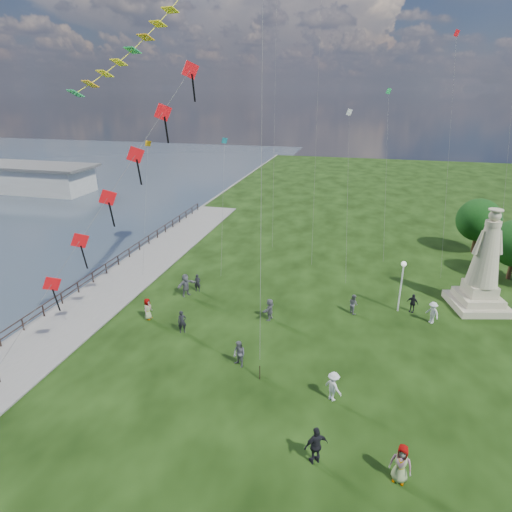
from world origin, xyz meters
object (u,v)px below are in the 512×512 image
(person_2, at_px, (333,386))
(person_5, at_px, (186,285))
(person_6, at_px, (198,283))
(person_10, at_px, (148,309))
(lamppost, at_px, (402,276))
(person_8, at_px, (432,313))
(person_4, at_px, (401,464))
(person_9, at_px, (413,303))
(person_1, at_px, (239,354))
(pier_pavilion, at_px, (10,177))
(person_3, at_px, (316,445))
(statue, at_px, (483,272))
(person_0, at_px, (182,322))
(person_7, at_px, (353,304))
(person_11, at_px, (270,309))

(person_2, height_order, person_5, person_5)
(person_6, height_order, person_10, person_10)
(person_2, relative_size, person_5, 0.91)
(lamppost, distance_m, person_8, 3.25)
(person_6, height_order, person_8, person_8)
(person_4, distance_m, person_9, 15.66)
(person_8, height_order, person_9, person_8)
(person_1, xyz_separation_m, person_6, (-6.15, 8.90, -0.11))
(person_1, relative_size, person_9, 1.15)
(pier_pavilion, xyz_separation_m, person_4, (59.80, -44.11, -0.91))
(person_9, height_order, person_10, person_10)
(pier_pavilion, height_order, person_2, pier_pavilion)
(person_3, relative_size, person_9, 1.31)
(pier_pavilion, bearing_deg, statue, -21.80)
(lamppost, bearing_deg, person_4, -92.72)
(statue, relative_size, person_0, 4.79)
(statue, xyz_separation_m, lamppost, (-5.79, -2.09, -0.03))
(statue, bearing_deg, person_8, -151.18)
(person_7, xyz_separation_m, person_9, (4.22, 1.26, -0.02))
(lamppost, distance_m, person_4, 15.63)
(person_0, distance_m, person_11, 6.21)
(person_2, bearing_deg, statue, -87.68)
(person_7, bearing_deg, person_8, -125.99)
(lamppost, bearing_deg, person_6, -177.88)
(statue, xyz_separation_m, person_11, (-14.77, -5.70, -2.08))
(person_1, height_order, person_6, person_1)
(person_7, height_order, person_11, person_11)
(person_4, bearing_deg, person_7, 113.44)
(lamppost, height_order, person_4, lamppost)
(lamppost, height_order, person_3, lamppost)
(person_11, bearing_deg, person_0, -46.72)
(pier_pavilion, distance_m, person_8, 69.48)
(person_4, xyz_separation_m, person_5, (-15.53, 13.92, 0.00))
(person_5, xyz_separation_m, person_7, (13.02, 0.39, -0.18))
(statue, relative_size, person_10, 4.78)
(person_5, distance_m, person_6, 1.17)
(person_7, xyz_separation_m, person_10, (-14.19, -4.53, 0.05))
(person_10, bearing_deg, person_9, -70.23)
(person_8, distance_m, person_9, 1.80)
(person_7, bearing_deg, person_9, -108.59)
(lamppost, relative_size, person_10, 2.48)
(person_3, relative_size, person_8, 1.17)
(statue, distance_m, person_9, 5.65)
(pier_pavilion, height_order, person_0, pier_pavilion)
(statue, xyz_separation_m, person_6, (-21.46, -2.67, -2.16))
(person_7, bearing_deg, person_1, 107.80)
(person_0, distance_m, person_7, 12.42)
(lamppost, xyz_separation_m, person_7, (-3.24, -1.18, -2.11))
(pier_pavilion, relative_size, person_5, 16.14)
(statue, bearing_deg, pier_pavilion, 144.13)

